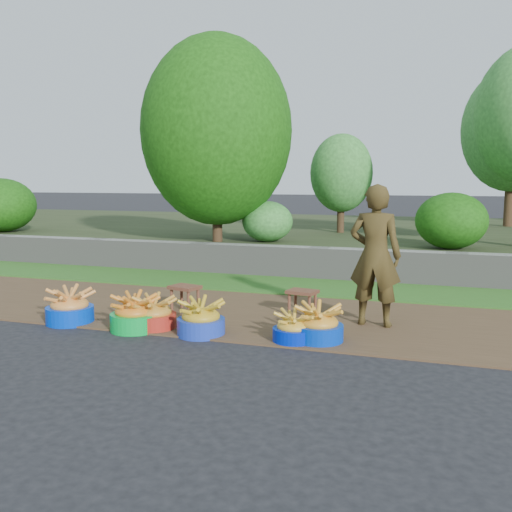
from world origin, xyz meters
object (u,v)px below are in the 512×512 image
(basin_b, at_px, (135,314))
(basin_e, at_px, (294,329))
(basin_a, at_px, (70,308))
(stool_left, at_px, (185,291))
(basin_c, at_px, (154,315))
(vendor_woman, at_px, (375,255))
(basin_f, at_px, (318,326))
(stool_right, at_px, (302,295))
(basin_d, at_px, (201,319))

(basin_b, xyz_separation_m, basin_e, (1.84, 0.10, -0.04))
(basin_a, xyz_separation_m, stool_left, (1.04, 0.97, 0.09))
(basin_c, bearing_deg, vendor_woman, 21.42)
(basin_f, bearing_deg, basin_b, -174.50)
(basin_b, relative_size, stool_right, 1.39)
(basin_a, relative_size, basin_e, 1.27)
(basin_c, xyz_separation_m, stool_left, (-0.04, 0.90, 0.11))
(basin_f, relative_size, stool_right, 1.34)
(basin_a, relative_size, basin_f, 1.05)
(basin_b, xyz_separation_m, stool_left, (0.14, 1.01, 0.09))
(basin_a, xyz_separation_m, basin_c, (1.09, 0.07, -0.02))
(basin_d, bearing_deg, basin_e, 2.31)
(basin_a, height_order, stool_left, basin_a)
(basin_d, relative_size, vendor_woman, 0.32)
(basin_b, distance_m, basin_e, 1.84)
(basin_a, bearing_deg, basin_c, 3.66)
(basin_f, distance_m, stool_right, 1.15)
(basin_a, height_order, basin_d, basin_a)
(basin_a, bearing_deg, basin_b, -2.63)
(stool_right, distance_m, vendor_woman, 1.09)
(stool_right, relative_size, vendor_woman, 0.24)
(basin_a, relative_size, stool_right, 1.41)
(basin_a, height_order, basin_c, basin_a)
(basin_c, xyz_separation_m, basin_f, (1.89, 0.09, 0.01))
(basin_b, bearing_deg, vendor_woman, 22.17)
(basin_e, bearing_deg, basin_a, -178.86)
(basin_e, bearing_deg, basin_d, -177.69)
(stool_left, distance_m, stool_right, 1.52)
(basin_d, bearing_deg, basin_c, 174.67)
(basin_d, height_order, stool_left, basin_d)
(basin_a, xyz_separation_m, vendor_woman, (3.45, 1.00, 0.65))
(basin_d, height_order, stool_right, basin_d)
(basin_a, bearing_deg, basin_d, 0.42)
(basin_e, xyz_separation_m, basin_f, (0.24, 0.10, 0.03))
(basin_a, distance_m, vendor_woman, 3.65)
(basin_c, distance_m, stool_left, 0.91)
(basin_f, bearing_deg, stool_left, 157.21)
(basin_b, xyz_separation_m, basin_c, (0.18, 0.11, -0.01))
(basin_d, bearing_deg, basin_a, -179.58)
(basin_a, xyz_separation_m, basin_d, (1.70, 0.01, -0.01))
(basin_a, distance_m, basin_b, 0.91)
(basin_a, height_order, basin_b, basin_a)
(basin_a, bearing_deg, vendor_woman, 16.10)
(stool_left, xyz_separation_m, vendor_woman, (2.41, 0.02, 0.56))
(basin_b, bearing_deg, basin_e, 2.99)
(basin_a, xyz_separation_m, basin_f, (2.98, 0.16, -0.01))
(basin_f, bearing_deg, vendor_woman, 60.67)
(basin_b, distance_m, vendor_woman, 2.83)
(basin_a, distance_m, basin_c, 1.09)
(basin_a, relative_size, basin_c, 1.10)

